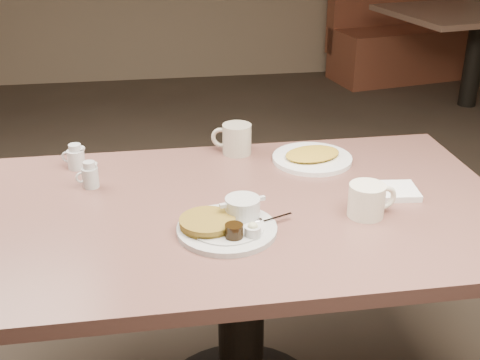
{
  "coord_description": "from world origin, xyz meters",
  "views": [
    {
      "loc": [
        -0.24,
        -1.49,
        1.54
      ],
      "look_at": [
        0.0,
        0.02,
        0.82
      ],
      "focal_mm": 45.95,
      "sensor_mm": 36.0,
      "label": 1
    }
  ],
  "objects": [
    {
      "name": "creamer_right",
      "position": [
        -0.47,
        0.33,
        0.79
      ],
      "size": [
        0.08,
        0.06,
        0.08
      ],
      "color": "silver",
      "rests_on": "diner_table"
    },
    {
      "name": "main_plate",
      "position": [
        -0.06,
        -0.13,
        0.77
      ],
      "size": [
        0.34,
        0.31,
        0.07
      ],
      "color": "beige",
      "rests_on": "diner_table"
    },
    {
      "name": "hash_plate",
      "position": [
        0.28,
        0.28,
        0.76
      ],
      "size": [
        0.32,
        0.32,
        0.04
      ],
      "color": "white",
      "rests_on": "diner_table"
    },
    {
      "name": "diner_table",
      "position": [
        0.0,
        0.0,
        0.58
      ],
      "size": [
        1.5,
        0.9,
        0.75
      ],
      "color": "#84564C",
      "rests_on": "ground"
    },
    {
      "name": "creamer_left",
      "position": [
        -0.42,
        0.19,
        0.79
      ],
      "size": [
        0.07,
        0.05,
        0.08
      ],
      "color": "#BBBCB8",
      "rests_on": "diner_table"
    },
    {
      "name": "coffee_mug_near",
      "position": [
        0.33,
        -0.1,
        0.8
      ],
      "size": [
        0.14,
        0.11,
        0.09
      ],
      "color": "white",
      "rests_on": "diner_table"
    },
    {
      "name": "coffee_mug_far",
      "position": [
        0.04,
        0.38,
        0.8
      ],
      "size": [
        0.15,
        0.12,
        0.1
      ],
      "color": "#B7AD97",
      "rests_on": "diner_table"
    },
    {
      "name": "booth_back_right",
      "position": [
        2.12,
        3.67,
        0.41
      ],
      "size": [
        1.65,
        1.84,
        1.12
      ],
      "color": "brown",
      "rests_on": "ground"
    },
    {
      "name": "napkin",
      "position": [
        0.44,
        0.01,
        0.76
      ],
      "size": [
        0.16,
        0.13,
        0.02
      ],
      "color": "white",
      "rests_on": "diner_table"
    }
  ]
}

